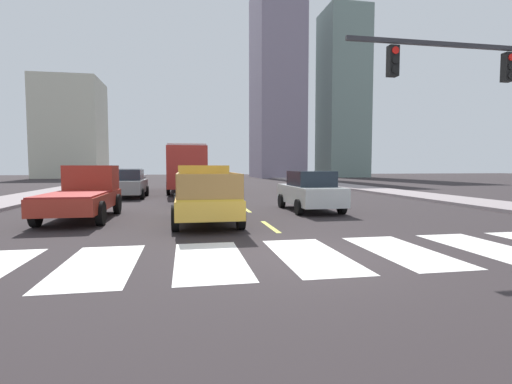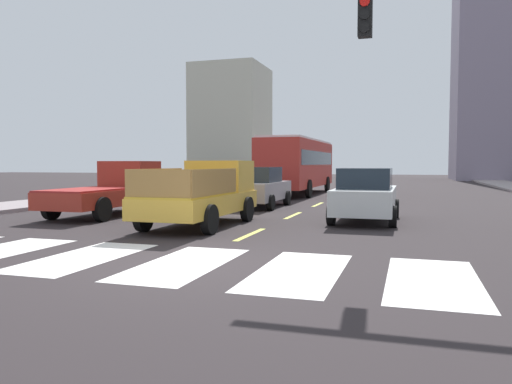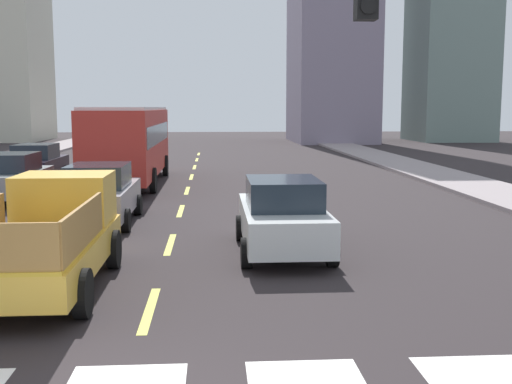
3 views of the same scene
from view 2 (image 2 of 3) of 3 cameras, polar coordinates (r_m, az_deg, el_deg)
The scene contains 23 objects.
ground_plane at distance 9.38m, azimuth -8.29°, elevation -8.19°, with size 160.00×160.00×0.00m, color #2C2527.
sidewalk_left at distance 30.76m, azimuth -13.82°, elevation -0.15°, with size 3.14×110.00×0.15m, color gray.
crosswalk_stripe_3 at distance 10.49m, azimuth -19.19°, elevation -7.09°, with size 1.43×3.46×0.01m, color silver.
crosswalk_stripe_4 at distance 9.38m, azimuth -8.29°, elevation -8.17°, with size 1.43×3.46×0.01m, color silver.
crosswalk_stripe_5 at distance 8.68m, azimuth 5.00°, elevation -9.08°, with size 1.43×3.46×0.01m, color silver.
crosswalk_stripe_6 at distance 8.50m, azimuth 19.73°, elevation -9.52°, with size 1.43×3.46×0.01m, color silver.
lane_dash_0 at distance 13.05m, azimuth -0.66°, elevation -4.90°, with size 0.16×2.40×0.01m, color #D2D54F.
lane_dash_1 at distance 17.83m, azimuth 4.30°, elevation -2.71°, with size 0.16×2.40×0.01m, color #D2D54F.
lane_dash_2 at distance 22.71m, azimuth 7.14°, elevation -1.44°, with size 0.16×2.40×0.01m, color #D2D54F.
lane_dash_3 at distance 27.64m, azimuth 8.97°, elevation -0.62°, with size 0.16×2.40×0.01m, color #D2D54F.
lane_dash_4 at distance 32.58m, azimuth 10.24°, elevation -0.04°, with size 0.16×2.40×0.01m, color #D2D54F.
lane_dash_5 at distance 37.54m, azimuth 11.18°, elevation 0.38°, with size 0.16×2.40×0.01m, color #D2D54F.
lane_dash_6 at distance 42.51m, azimuth 11.90°, elevation 0.70°, with size 0.16×2.40×0.01m, color #D2D54F.
lane_dash_7 at distance 47.49m, azimuth 12.46°, elevation 0.96°, with size 0.16×2.40×0.01m, color #D2D54F.
pickup_stakebed at distance 15.18m, azimuth -5.88°, elevation -0.22°, with size 2.18×5.20×1.96m.
pickup_dark at distance 18.76m, azimuth -16.22°, elevation 0.28°, with size 2.18×5.20×1.96m.
city_bus at distance 30.28m, azimuth 4.89°, elevation 3.44°, with size 2.72×10.80×3.32m.
sedan_far at distance 16.28m, azimuth 12.51°, elevation -0.32°, with size 2.02×4.40×1.72m.
sedan_mid at distance 26.72m, azimuth -4.72°, elevation 1.12°, with size 2.02×4.40×1.72m.
sedan_near_left at distance 32.25m, azimuth -2.10°, elevation 1.50°, with size 2.02×4.40×1.72m.
sedan_near_right at distance 21.12m, azimuth 0.32°, elevation 0.56°, with size 2.02×4.40×1.72m.
block_mid_left at distance 71.82m, azimuth -2.86°, elevation 8.07°, with size 9.52×9.89×15.73m, color beige.
block_mid_right at distance 65.00m, azimuth 25.21°, elevation 14.96°, with size 7.26×11.47×30.73m, color gray.
Camera 2 is at (3.98, -8.28, 1.86)m, focal length 34.70 mm.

